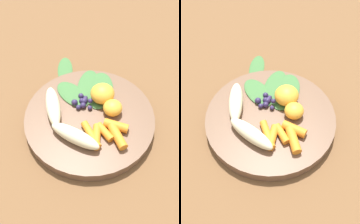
# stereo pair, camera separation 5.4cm
# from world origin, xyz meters

# --- Properties ---
(ground_plane) EXTENTS (2.40, 2.40, 0.00)m
(ground_plane) POSITION_xyz_m (0.00, 0.00, 0.00)
(ground_plane) COLOR brown
(bowl) EXTENTS (0.29, 0.29, 0.03)m
(bowl) POSITION_xyz_m (0.00, 0.00, 0.01)
(bowl) COLOR brown
(bowl) RESTS_ON ground_plane
(banana_peeled_left) EXTENTS (0.08, 0.11, 0.03)m
(banana_peeled_left) POSITION_xyz_m (-0.07, 0.03, 0.04)
(banana_peeled_left) COLOR beige
(banana_peeled_left) RESTS_ON bowl
(banana_peeled_right) EXTENTS (0.12, 0.06, 0.03)m
(banana_peeled_right) POSITION_xyz_m (0.01, 0.08, 0.04)
(banana_peeled_right) COLOR beige
(banana_peeled_right) RESTS_ON bowl
(orange_segment_near) EXTENTS (0.05, 0.05, 0.04)m
(orange_segment_near) POSITION_xyz_m (0.05, -0.03, 0.05)
(orange_segment_near) COLOR #F4A833
(orange_segment_near) RESTS_ON bowl
(orange_segment_far) EXTENTS (0.04, 0.04, 0.03)m
(orange_segment_far) POSITION_xyz_m (0.01, -0.05, 0.04)
(orange_segment_far) COLOR #F4A833
(orange_segment_far) RESTS_ON bowl
(carrot_front) EXTENTS (0.06, 0.05, 0.02)m
(carrot_front) POSITION_xyz_m (-0.06, -0.01, 0.03)
(carrot_front) COLOR orange
(carrot_front) RESTS_ON bowl
(carrot_mid_left) EXTENTS (0.06, 0.02, 0.02)m
(carrot_mid_left) POSITION_xyz_m (-0.06, -0.02, 0.03)
(carrot_mid_left) COLOR orange
(carrot_mid_left) RESTS_ON bowl
(carrot_mid_right) EXTENTS (0.05, 0.04, 0.02)m
(carrot_mid_right) POSITION_xyz_m (-0.05, -0.03, 0.03)
(carrot_mid_right) COLOR orange
(carrot_mid_right) RESTS_ON bowl
(carrot_rear) EXTENTS (0.06, 0.04, 0.02)m
(carrot_rear) POSITION_xyz_m (-0.06, -0.06, 0.04)
(carrot_rear) COLOR orange
(carrot_rear) RESTS_ON bowl
(carrot_small) EXTENTS (0.03, 0.05, 0.02)m
(carrot_small) POSITION_xyz_m (-0.03, -0.06, 0.04)
(carrot_small) COLOR orange
(carrot_small) RESTS_ON bowl
(blueberry_pile) EXTENTS (0.05, 0.05, 0.02)m
(blueberry_pile) POSITION_xyz_m (0.03, 0.02, 0.03)
(blueberry_pile) COLOR #2D234C
(blueberry_pile) RESTS_ON bowl
(kale_leaf_left) EXTENTS (0.12, 0.07, 0.00)m
(kale_leaf_left) POSITION_xyz_m (0.07, -0.02, 0.03)
(kale_leaf_left) COLOR #3D7038
(kale_leaf_left) RESTS_ON bowl
(kale_leaf_right) EXTENTS (0.12, 0.06, 0.00)m
(kale_leaf_right) POSITION_xyz_m (0.08, 0.01, 0.03)
(kale_leaf_right) COLOR #3D7038
(kale_leaf_right) RESTS_ON bowl
(kale_leaf_rear) EXTENTS (0.11, 0.11, 0.00)m
(kale_leaf_rear) POSITION_xyz_m (0.06, 0.04, 0.03)
(kale_leaf_rear) COLOR #3D7038
(kale_leaf_rear) RESTS_ON bowl
(kale_leaf_stray) EXTENTS (0.11, 0.05, 0.01)m
(kale_leaf_stray) POSITION_xyz_m (0.17, 0.08, 0.00)
(kale_leaf_stray) COLOR #3D7038
(kale_leaf_stray) RESTS_ON ground_plane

